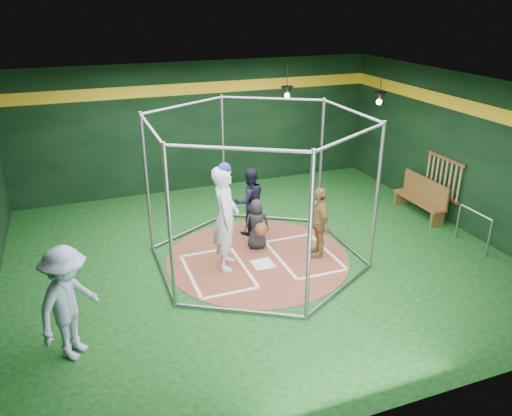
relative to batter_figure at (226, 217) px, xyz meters
name	(u,v)px	position (x,y,z in m)	size (l,w,h in m)	color
room_shell	(258,179)	(0.71, 0.10, 0.66)	(10.10, 9.10, 3.53)	#0D3D11
clay_disc	(258,258)	(0.71, 0.10, -1.09)	(3.80, 3.80, 0.01)	brown
home_plate	(263,264)	(0.71, -0.20, -1.07)	(0.43, 0.43, 0.01)	white
batter_box_left	(218,271)	(-0.24, -0.15, -1.08)	(1.17, 1.77, 0.01)	white
batter_box_right	(304,255)	(1.66, -0.15, -1.08)	(1.17, 1.77, 0.01)	white
batting_cage	(258,191)	(0.71, 0.10, 0.41)	(4.05, 4.67, 3.00)	gray
bat_rack	(443,177)	(5.63, 0.50, -0.04)	(0.07, 1.25, 0.98)	brown
pendant_lamp_near	(287,91)	(2.91, 3.70, 1.65)	(0.34, 0.34, 0.90)	black
pendant_lamp_far	(380,97)	(4.71, 2.10, 1.65)	(0.34, 0.34, 0.90)	black
batter_figure	(226,217)	(0.00, 0.00, 0.00)	(0.74, 0.90, 2.19)	white
visitor_leopard	(319,222)	(1.94, -0.21, -0.33)	(0.88, 0.37, 1.51)	tan
catcher_figure	(257,225)	(0.86, 0.52, -0.53)	(0.60, 0.62, 1.11)	black
umpire	(250,201)	(0.96, 1.27, -0.30)	(0.76, 0.59, 1.57)	black
bystander_blue	(68,303)	(-2.97, -1.75, -0.18)	(1.18, 0.68, 1.83)	#A4B8D9
dugout_bench	(422,196)	(5.33, 0.79, -0.61)	(0.38, 1.62, 0.95)	brown
steel_railing	(474,223)	(5.26, -1.05, -0.54)	(0.05, 0.97, 0.84)	gray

